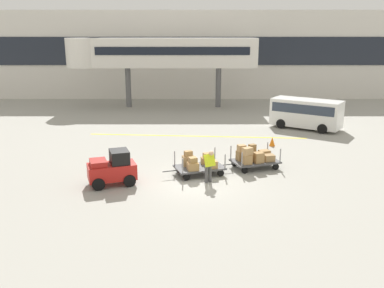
# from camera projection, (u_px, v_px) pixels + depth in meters

# --- Properties ---
(ground_plane) EXTENTS (120.00, 120.00, 0.00)m
(ground_plane) POSITION_uv_depth(u_px,v_px,m) (197.00, 181.00, 19.02)
(ground_plane) COLOR #9E9B91
(apron_lead_line) EXTENTS (14.40, 1.39, 0.01)m
(apron_lead_line) POSITION_uv_depth(u_px,v_px,m) (198.00, 136.00, 27.37)
(apron_lead_line) COLOR yellow
(apron_lead_line) RESTS_ON ground_plane
(terminal_building) EXTENTS (63.11, 2.51, 8.87)m
(terminal_building) POSITION_uv_depth(u_px,v_px,m) (195.00, 55.00, 42.95)
(terminal_building) COLOR silver
(terminal_building) RESTS_ON ground_plane
(jet_bridge) EXTENTS (17.19, 3.00, 6.23)m
(jet_bridge) POSITION_uv_depth(u_px,v_px,m) (155.00, 53.00, 37.06)
(jet_bridge) COLOR silver
(jet_bridge) RESTS_ON ground_plane
(baggage_tug) EXTENTS (2.34, 1.79, 1.58)m
(baggage_tug) POSITION_uv_depth(u_px,v_px,m) (114.00, 169.00, 18.46)
(baggage_tug) COLOR red
(baggage_tug) RESTS_ON ground_plane
(baggage_cart_lead) EXTENTS (3.07, 2.08, 1.14)m
(baggage_cart_lead) POSITION_uv_depth(u_px,v_px,m) (199.00, 164.00, 19.81)
(baggage_cart_lead) COLOR #4C4C4F
(baggage_cart_lead) RESTS_ON ground_plane
(baggage_cart_middle) EXTENTS (3.07, 2.08, 1.22)m
(baggage_cart_middle) POSITION_uv_depth(u_px,v_px,m) (255.00, 157.00, 20.73)
(baggage_cart_middle) COLOR #4C4C4F
(baggage_cart_middle) RESTS_ON ground_plane
(baggage_handler) EXTENTS (0.56, 0.57, 1.56)m
(baggage_handler) POSITION_uv_depth(u_px,v_px,m) (210.00, 165.00, 18.63)
(baggage_handler) COLOR #4C4C4C
(baggage_handler) RESTS_ON ground_plane
(shuttle_van) EXTENTS (5.05, 4.23, 2.10)m
(shuttle_van) POSITION_uv_depth(u_px,v_px,m) (307.00, 112.00, 29.24)
(shuttle_van) COLOR white
(shuttle_van) RESTS_ON ground_plane
(safety_cone_near) EXTENTS (0.36, 0.36, 0.55)m
(safety_cone_near) POSITION_uv_depth(u_px,v_px,m) (273.00, 142.00, 24.93)
(safety_cone_near) COLOR orange
(safety_cone_near) RESTS_ON ground_plane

